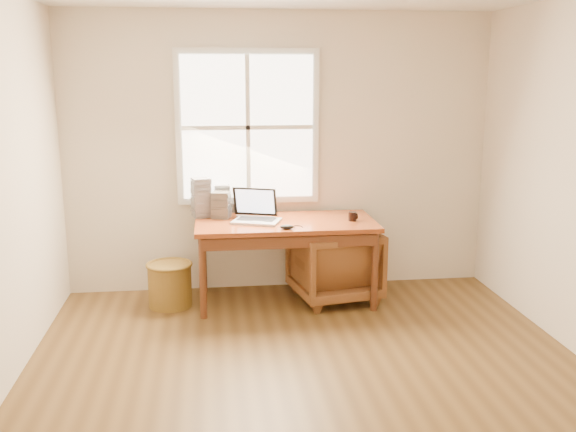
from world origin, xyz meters
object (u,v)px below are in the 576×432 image
(armchair, at_px, (334,264))
(wicker_stool, at_px, (170,285))
(laptop, at_px, (256,207))
(coffee_mug, at_px, (352,216))
(cd_stack_a, at_px, (222,199))
(desk, at_px, (285,223))

(armchair, xyz_separation_m, wicker_stool, (-1.49, 0.00, -0.14))
(laptop, bearing_deg, armchair, 21.85)
(wicker_stool, distance_m, coffee_mug, 1.74)
(coffee_mug, relative_size, cd_stack_a, 0.29)
(armchair, height_order, coffee_mug, coffee_mug)
(desk, height_order, wicker_stool, desk)
(desk, height_order, armchair, desk)
(coffee_mug, distance_m, cd_stack_a, 1.22)
(armchair, height_order, wicker_stool, armchair)
(wicker_stool, height_order, coffee_mug, coffee_mug)
(coffee_mug, bearing_deg, armchair, 132.02)
(laptop, bearing_deg, wicker_stool, -161.86)
(wicker_stool, bearing_deg, cd_stack_a, 35.89)
(desk, bearing_deg, coffee_mug, -6.34)
(armchair, relative_size, laptop, 1.93)
(cd_stack_a, bearing_deg, desk, -32.76)
(laptop, xyz_separation_m, cd_stack_a, (-0.29, 0.38, 0.00))
(wicker_stool, bearing_deg, armchair, 0.00)
(laptop, height_order, coffee_mug, laptop)
(laptop, bearing_deg, cd_stack_a, 147.43)
(armchair, distance_m, wicker_stool, 1.49)
(desk, distance_m, cd_stack_a, 0.67)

